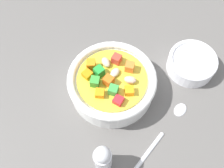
% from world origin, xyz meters
% --- Properties ---
extents(ground_plane, '(1.40, 1.40, 0.02)m').
position_xyz_m(ground_plane, '(0.00, 0.00, -0.01)').
color(ground_plane, '#565451').
extents(soup_bowl_main, '(0.17, 0.17, 0.06)m').
position_xyz_m(soup_bowl_main, '(0.00, -0.00, 0.03)').
color(soup_bowl_main, white).
rests_on(soup_bowl_main, ground_plane).
extents(spoon, '(0.17, 0.11, 0.01)m').
position_xyz_m(spoon, '(-0.06, 0.12, 0.00)').
color(spoon, silver).
rests_on(spoon, ground_plane).
extents(side_bowl_small, '(0.10, 0.10, 0.04)m').
position_xyz_m(side_bowl_small, '(-0.17, 0.01, 0.02)').
color(side_bowl_small, white).
rests_on(side_bowl_small, ground_plane).
extents(pepper_shaker, '(0.03, 0.03, 0.08)m').
position_xyz_m(pepper_shaker, '(0.06, 0.13, 0.04)').
color(pepper_shaker, silver).
rests_on(pepper_shaker, ground_plane).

